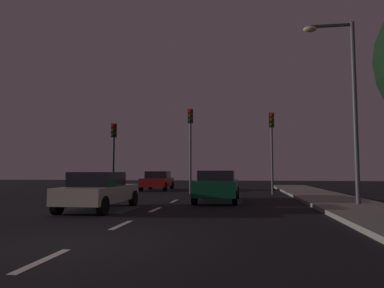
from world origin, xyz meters
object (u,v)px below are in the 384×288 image
Objects in this scene: traffic_signal_center at (190,135)px; car_stopped_ahead at (217,185)px; traffic_signal_right at (272,137)px; car_adjacent_lane at (99,190)px; car_oncoming_far at (158,180)px; traffic_signal_left at (114,144)px; street_lamp_right at (347,95)px.

car_stopped_ahead is (2.06, -5.29, -3.00)m from traffic_signal_center.
traffic_signal_right is 6.70m from car_stopped_ahead.
car_adjacent_lane is 1.03× the size of car_oncoming_far.
traffic_signal_center is at bearing 179.99° from traffic_signal_right.
car_stopped_ahead reaches higher than car_adjacent_lane.
traffic_signal_left reaches higher than car_stopped_ahead.
car_stopped_ahead is at bearing 45.36° from car_adjacent_lane.
traffic_signal_right is at bearing -25.86° from car_oncoming_far.
traffic_signal_center is 1.25× the size of car_adjacent_lane.
street_lamp_right reaches higher than traffic_signal_right.
traffic_signal_right is 1.11× the size of car_stopped_ahead.
car_stopped_ahead is 1.08× the size of car_oncoming_far.
traffic_signal_right is at bearing 108.03° from street_lamp_right.
traffic_signal_center reaches higher than car_oncoming_far.
car_adjacent_lane is at bearing -85.75° from car_oncoming_far.
traffic_signal_center is at bearing -52.09° from car_oncoming_far.
traffic_signal_center is 10.48m from street_lamp_right.
car_stopped_ahead is (7.17, -5.29, -2.45)m from traffic_signal_left.
car_adjacent_lane is 0.57× the size of street_lamp_right.
car_stopped_ahead reaches higher than car_oncoming_far.
traffic_signal_right is at bearing 52.92° from car_adjacent_lane.
car_oncoming_far is 15.90m from street_lamp_right.
car_oncoming_far is at bearing 154.14° from traffic_signal_right.
car_adjacent_lane is at bearing -167.14° from street_lamp_right.
traffic_signal_center reaches higher than car_stopped_ahead.
car_stopped_ahead is 1.05× the size of car_adjacent_lane.
traffic_signal_left is at bearing -179.98° from traffic_signal_center.
street_lamp_right reaches higher than car_stopped_ahead.
street_lamp_right is (7.47, -7.31, 0.78)m from traffic_signal_center.
street_lamp_right is (9.55, 2.18, 3.81)m from car_adjacent_lane.
car_adjacent_lane is (-2.08, -9.49, -3.04)m from traffic_signal_center.
traffic_signal_left is 0.90× the size of traffic_signal_right.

